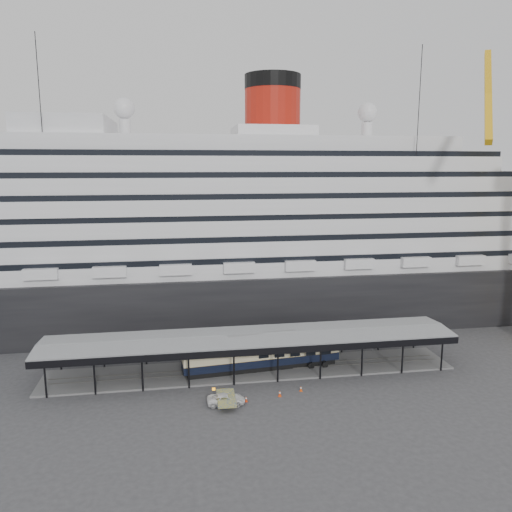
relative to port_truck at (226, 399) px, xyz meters
name	(u,v)px	position (x,y,z in m)	size (l,w,h in m)	color
ground	(257,386)	(4.43, 4.28, -0.63)	(200.00, 200.00, 0.00)	#363639
cruise_ship	(230,219)	(4.48, 36.28, 17.72)	(130.00, 30.00, 43.90)	black
platform_canopy	(251,355)	(4.43, 9.28, 1.73)	(56.00, 9.18, 5.30)	slate
port_truck	(226,399)	(0.00, 0.00, 0.00)	(2.08, 4.52, 1.26)	white
pullman_carriage	(262,352)	(5.92, 9.28, 1.99)	(22.12, 5.09, 21.55)	black
traffic_cone_left	(246,399)	(2.43, 0.31, -0.29)	(0.47, 0.47, 0.69)	#F0370D
traffic_cone_mid	(301,388)	(9.65, 2.00, -0.27)	(0.37, 0.37, 0.72)	#E54B0C
traffic_cone_right	(280,393)	(6.73, 1.02, -0.25)	(0.51, 0.51, 0.76)	#ED400D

